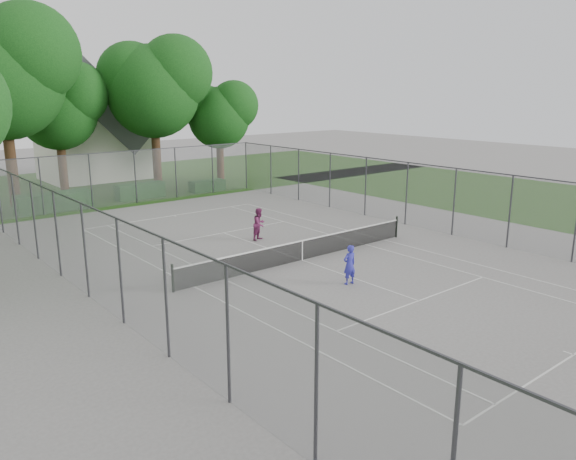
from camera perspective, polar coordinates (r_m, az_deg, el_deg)
ground at (r=24.99m, az=1.46°, el=-3.10°), size 120.00×120.00×0.00m
grass_far at (r=47.31m, az=-19.65°, el=4.27°), size 60.00×20.00×0.00m
grass_right at (r=42.39m, az=24.61°, el=2.75°), size 16.00×40.00×0.00m
court_markings at (r=24.99m, az=1.46°, el=-3.09°), size 11.03×23.83×0.01m
tennis_net at (r=24.84m, az=1.47°, el=-1.97°), size 12.87×0.10×1.10m
perimeter_fence at (r=24.52m, az=1.48°, el=0.94°), size 18.08×34.08×3.52m
tree_far_left at (r=40.31m, az=-27.04°, el=14.50°), size 8.83×8.06×12.69m
tree_far_midleft at (r=44.06m, az=-22.32°, el=11.82°), size 6.52×5.96×9.38m
tree_far_midright at (r=44.23m, az=-13.43°, el=14.27°), size 7.92×7.23×11.39m
tree_far_right at (r=46.37m, az=-6.92°, el=11.75°), size 5.67×5.17×8.15m
hedge_left at (r=38.11m, az=-22.67°, el=2.67°), size 4.51×1.35×1.13m
hedge_mid at (r=40.55m, az=-14.77°, el=3.87°), size 3.39×0.97×1.06m
hedge_right at (r=42.58m, az=-8.21°, el=4.48°), size 2.67×0.98×0.80m
house at (r=50.62m, az=-19.09°, el=9.66°), size 8.32×6.45×10.36m
girl_player at (r=21.89m, az=6.26°, el=-3.52°), size 0.61×0.43×1.58m
woman_player at (r=28.22m, az=-2.92°, el=0.61°), size 0.96×0.86×1.64m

